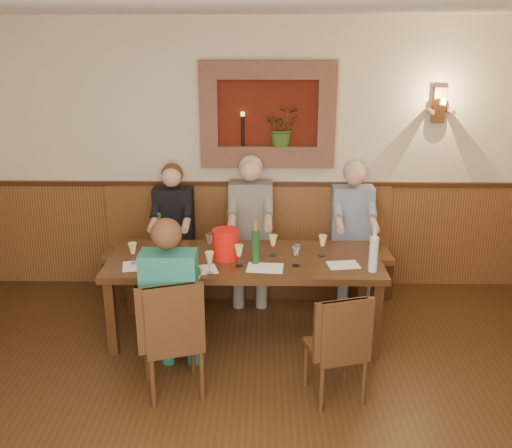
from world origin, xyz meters
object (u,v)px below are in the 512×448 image
Objects in this scene: person_bench_mid at (251,239)px; person_bench_right at (352,242)px; chair_near_right at (336,366)px; person_bench_left at (174,243)px; spittoon_bucket at (226,244)px; chair_near_left at (174,359)px; wine_bottle_green_a at (256,246)px; person_chair_front at (173,317)px; water_bottle at (374,253)px; bench at (248,261)px; wine_bottle_green_b at (160,238)px; dining_table at (245,266)px.

person_bench_mid is 1.04× the size of person_bench_right.
person_bench_left reaches higher than chair_near_right.
spittoon_bucket is at bearing 117.41° from chair_near_right.
wine_bottle_green_a reaches higher than chair_near_left.
chair_near_left is at bearing -111.58° from spittoon_bucket.
person_bench_left is at bearing 98.54° from person_chair_front.
chair_near_left is 0.32m from person_chair_front.
water_bottle is (1.84, -1.11, 0.34)m from person_bench_left.
person_bench_mid is 1.00m from wine_bottle_green_a.
bench is at bearing 95.35° from wine_bottle_green_a.
water_bottle is (0.36, 0.67, 0.65)m from chair_near_right.
chair_near_right is at bearing -101.43° from person_bench_right.
person_bench_mid reaches higher than wine_bottle_green_b.
spittoon_bucket is (0.35, 0.88, 0.60)m from chair_near_left.
bench reaches higher than dining_table.
water_bottle is at bearing -48.49° from bench.
chair_near_left is 0.70× the size of person_bench_left.
dining_table is 1.14m from person_bench_left.
chair_near_left reaches higher than dining_table.
person_bench_right is at bearing 0.10° from person_bench_mid.
chair_near_right is at bearing -50.25° from person_bench_left.
dining_table is 1.10m from chair_near_left.
wine_bottle_green_b is (0.02, -0.79, 0.34)m from person_bench_left.
water_bottle is (1.08, -0.27, 0.24)m from dining_table.
wine_bottle_green_a is (0.62, 0.67, 0.33)m from person_chair_front.
wine_bottle_green_a is (-0.98, -0.95, 0.32)m from person_bench_right.
chair_near_right is 1.43m from spittoon_bucket.
spittoon_bucket is (-0.20, -0.84, 0.27)m from person_bench_mid.
chair_near_left is 2.44× the size of wine_bottle_green_b.
person_bench_left is at bearing 80.47° from chair_near_left.
water_bottle is at bearing -12.13° from spittoon_bucket.
person_bench_right is at bearing 23.47° from wine_bottle_green_b.
person_bench_right is at bearing 44.20° from wine_bottle_green_a.
person_bench_mid is 3.81× the size of wine_bottle_green_a.
person_bench_mid is at bearing 76.85° from spittoon_bucket.
spittoon_bucket is at bearing 65.23° from person_chair_front.
dining_table is 0.94m from person_chair_front.
person_bench_right is 5.36× the size of spittoon_bucket.
dining_table is 9.07× the size of spittoon_bucket.
person_bench_right is 2.27m from person_chair_front.
chair_near_left is (-0.51, -1.83, -0.05)m from bench.
person_bench_left is 0.98× the size of person_bench_right.
person_bench_left is (-0.25, 1.73, 0.29)m from chair_near_left.
dining_table is at bearing 56.21° from person_chair_front.
dining_table is 0.80× the size of bench.
dining_table is at bearing -92.18° from person_bench_mid.
person_bench_left is 2.18m from water_bottle.
wine_bottle_green_b is (-0.75, -0.90, 0.59)m from bench.
person_chair_front is 3.54× the size of wine_bottle_green_b.
wine_bottle_green_b is (-0.23, 0.82, 0.33)m from person_chair_front.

